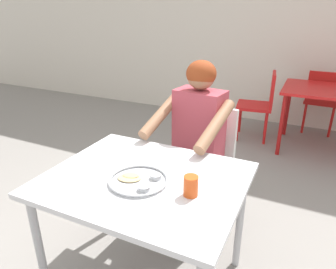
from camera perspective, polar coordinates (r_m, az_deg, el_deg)
The scene contains 8 objects.
table_foreground at distance 1.65m, azimuth -4.29°, elevation -10.27°, with size 1.02×0.83×0.72m.
thali_tray at distance 1.56m, azimuth -5.52°, elevation -8.52°, with size 0.30×0.30×0.03m.
drinking_cup at distance 1.44m, azimuth 4.30°, elevation -9.48°, with size 0.07×0.07×0.10m.
chair_foreground at distance 2.40m, azimuth 6.88°, elevation -3.30°, with size 0.48×0.44×0.85m.
diner_foreground at distance 2.13m, azimuth 4.68°, elevation 0.11°, with size 0.54×0.59×1.23m.
table_background_red at distance 3.81m, azimuth 27.17°, elevation 6.32°, with size 0.87×0.80×0.73m.
chair_red_left at distance 3.93m, azimuth 17.08°, elevation 5.96°, with size 0.46×0.46×0.85m.
chair_red_far at distance 4.42m, azimuth 26.87°, elevation 6.16°, with size 0.42×0.44×0.83m.
Camera 1 is at (0.79, -1.24, 1.53)m, focal length 32.55 mm.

